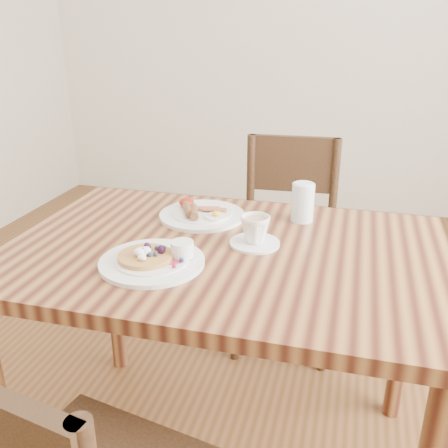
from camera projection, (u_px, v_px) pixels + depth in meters
The scene contains 6 objects.
dining_table at pixel (224, 279), 1.41m from camera, with size 1.20×0.80×0.75m.
chair_far at pixel (287, 233), 2.12m from camera, with size 0.45×0.45×0.88m.
pancake_plate at pixel (154, 259), 1.27m from camera, with size 0.27×0.27×0.06m.
breakfast_plate at pixel (201, 214), 1.58m from camera, with size 0.27×0.27×0.04m.
teacup_saucer at pixel (255, 232), 1.38m from camera, with size 0.14×0.14×0.08m.
water_glass at pixel (303, 202), 1.54m from camera, with size 0.07×0.07×0.12m, color silver.
Camera 1 is at (0.33, -1.20, 1.33)m, focal length 40.00 mm.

